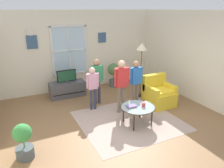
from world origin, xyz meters
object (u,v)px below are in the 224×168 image
floor_lamp (142,52)px  television (67,76)px  potted_plant_corner (23,141)px  potted_plant_by_window (114,73)px  armchair (159,94)px  coffee_table (138,108)px  book_stack (131,106)px  tv_stand (67,89)px  person_pink_shirt (93,84)px  remote_near_books (143,105)px  person_green_shirt (97,76)px  cup (144,105)px  person_red_shirt (121,80)px  person_blue_shirt (136,78)px

floor_lamp → television: bearing=154.1°
potted_plant_corner → potted_plant_by_window: bearing=40.8°
armchair → coffee_table: bearing=-149.7°
coffee_table → book_stack: size_ratio=3.49×
armchair → coffee_table: armchair is taller
tv_stand → person_pink_shirt: size_ratio=0.92×
remote_near_books → person_green_shirt: (-0.57, 1.57, 0.37)m
cup → person_green_shirt: person_green_shirt is taller
floor_lamp → cup: bearing=-121.0°
television → coffee_table: size_ratio=0.72×
potted_plant_corner → floor_lamp: size_ratio=0.41×
person_red_shirt → person_blue_shirt: size_ratio=1.08×
potted_plant_by_window → remote_near_books: bearing=-101.4°
remote_near_books → potted_plant_corner: (-2.76, -0.15, -0.09)m
person_blue_shirt → floor_lamp: (0.52, 0.54, 0.61)m
coffee_table → remote_near_books: size_ratio=6.04×
remote_near_books → person_pink_shirt: person_pink_shirt is taller
coffee_table → potted_plant_by_window: (0.70, 2.70, 0.08)m
armchair → floor_lamp: (-0.11, 0.80, 1.11)m
person_blue_shirt → floor_lamp: floor_lamp is taller
armchair → coffee_table: 1.35m
book_stack → potted_plant_corner: bearing=-175.2°
cup → person_blue_shirt: size_ratio=0.08×
cup → person_blue_shirt: (0.40, 1.00, 0.32)m
television → cup: bearing=-65.4°
floor_lamp → coffee_table: bearing=-125.3°
person_red_shirt → person_pink_shirt: (-0.63, 0.49, -0.14)m
television → armchair: (2.21, -1.82, -0.36)m
armchair → potted_plant_by_window: armchair is taller
person_blue_shirt → tv_stand: bearing=135.2°
person_pink_shirt → floor_lamp: size_ratio=0.71×
book_stack → person_blue_shirt: 1.17m
tv_stand → potted_plant_corner: bearing=-120.3°
television → person_blue_shirt: size_ratio=0.45×
tv_stand → book_stack: bearing=-69.7°
book_stack → person_pink_shirt: bearing=113.6°
armchair → person_pink_shirt: 1.96m
armchair → person_green_shirt: person_green_shirt is taller
armchair → person_green_shirt: 1.87m
person_blue_shirt → person_pink_shirt: person_blue_shirt is taller
person_green_shirt → potted_plant_by_window: person_green_shirt is taller
cup → person_green_shirt: size_ratio=0.08×
tv_stand → coffee_table: size_ratio=1.32×
television → book_stack: (0.91, -2.45, -0.21)m
tv_stand → person_green_shirt: (0.64, -0.94, 0.61)m
person_blue_shirt → potted_plant_corner: 3.35m
armchair → potted_plant_corner: 3.85m
remote_near_books → television: bearing=115.8°
television → armchair: size_ratio=0.70×
tv_stand → person_pink_shirt: person_pink_shirt is taller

